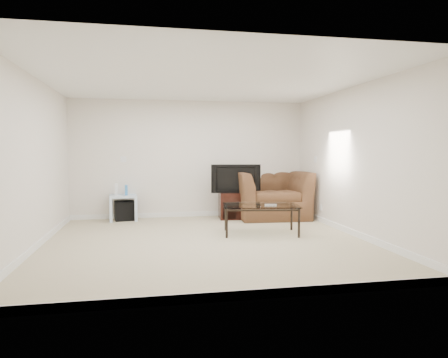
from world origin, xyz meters
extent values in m
plane|color=tan|center=(0.00, 0.00, 0.00)|extent=(5.00, 5.00, 0.00)
plane|color=white|center=(0.00, 0.00, 2.50)|extent=(5.00, 5.00, 0.00)
cube|color=silver|center=(0.00, 2.50, 1.25)|extent=(5.00, 0.02, 2.50)
cube|color=silver|center=(-2.50, 0.00, 1.25)|extent=(0.02, 5.00, 2.50)
cube|color=silver|center=(2.50, 0.00, 1.25)|extent=(0.02, 5.00, 2.50)
cube|color=white|center=(-1.40, 2.49, 1.25)|extent=(0.12, 0.02, 0.12)
cube|color=white|center=(2.49, 1.60, 1.25)|extent=(0.02, 0.09, 0.13)
cube|color=white|center=(2.49, 1.30, 0.30)|extent=(0.02, 0.08, 0.12)
cube|color=black|center=(0.90, 2.01, 0.46)|extent=(0.39, 0.28, 0.05)
imported|color=black|center=(0.90, 2.02, 0.85)|extent=(0.97, 0.31, 0.59)
cube|color=black|center=(-1.38, 2.30, 0.18)|extent=(0.46, 0.46, 0.40)
cube|color=white|center=(-1.54, 2.25, 0.64)|extent=(0.06, 0.17, 0.24)
cube|color=#337FCC|center=(-1.34, 2.26, 0.62)|extent=(0.06, 0.15, 0.21)
imported|color=#483520|center=(1.69, 2.05, 0.66)|extent=(1.56, 1.06, 1.32)
cube|color=#B2B2B7|center=(1.14, 0.34, 0.51)|extent=(0.21, 0.10, 0.02)
camera|label=1|loc=(-0.88, -6.11, 1.42)|focal=32.00mm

